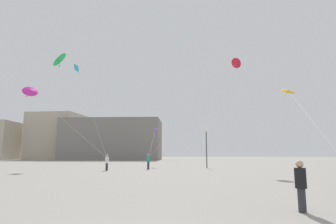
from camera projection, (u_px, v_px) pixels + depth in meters
The scene contains 12 objects.
person_in_white at pixel (107, 162), 29.49m from camera, with size 0.37×0.37×1.69m.
person_in_teal at pixel (148, 161), 32.25m from camera, with size 0.38×0.38×1.75m.
person_in_black at pixel (301, 184), 8.62m from camera, with size 0.34×0.34×1.57m.
kite_crimson_diamond at pixel (236, 64), 31.54m from camera, with size 10.81×2.57×11.19m.
kite_violet_diamond at pixel (156, 130), 39.69m from camera, with size 0.87×7.54×4.35m.
kite_amber_diamond at pixel (288, 91), 25.61m from camera, with size 2.28×11.48×6.62m.
kite_emerald_diamond at pixel (58, 59), 18.60m from camera, with size 6.92×2.81×7.21m.
kite_cyan_delta at pixel (77, 70), 39.68m from camera, with size 7.71×9.08×13.03m.
kite_magenta_diamond at pixel (31, 91), 26.65m from camera, with size 7.39×5.03×7.03m.
building_centre_hall at pixel (61, 137), 87.70m from camera, with size 15.20×18.49×13.80m.
building_right_hall at pixel (113, 140), 81.72m from camera, with size 27.54×14.57×11.56m.
lamppost_east at pixel (206, 142), 35.10m from camera, with size 0.36×0.36×4.84m.
Camera 1 is at (0.99, -4.39, 1.78)m, focal length 29.87 mm.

